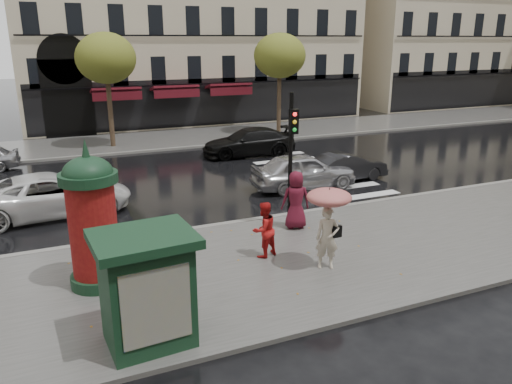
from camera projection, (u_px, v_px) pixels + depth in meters
name	position (u px, v px, depth m)	size (l,w,h in m)	color
ground	(271.00, 258.00, 14.84)	(160.00, 160.00, 0.00)	black
near_sidewalk	(279.00, 263.00, 14.38)	(90.00, 7.00, 0.12)	#474744
far_sidewalk	(144.00, 141.00, 31.48)	(90.00, 6.00, 0.12)	#474744
near_kerb	(235.00, 223.00, 17.45)	(90.00, 0.25, 0.14)	slate
far_kerb	(154.00, 150.00, 28.85)	(90.00, 0.25, 0.14)	slate
zebra_crossing	(298.00, 166.00, 25.54)	(3.60, 11.75, 0.01)	silver
tree_far_left	(106.00, 59.00, 28.34)	(3.40, 3.40, 6.64)	#38281C
tree_far_right	(280.00, 56.00, 32.53)	(3.40, 3.40, 6.64)	#38281C
woman_umbrella	(328.00, 215.00, 13.51)	(1.22, 1.22, 2.35)	beige
woman_red	(264.00, 230.00, 14.44)	(0.81, 0.63, 1.66)	red
man_burgundy	(296.00, 200.00, 16.62)	(0.96, 0.62, 1.96)	#561121
morris_column	(92.00, 217.00, 12.48)	(1.43, 1.43, 3.84)	#13331E
traffic_light	(291.00, 147.00, 16.30)	(0.31, 0.43, 4.50)	black
newsstand	(146.00, 288.00, 10.20)	(2.12, 1.82, 2.42)	#13331E
car_silver	(303.00, 171.00, 21.55)	(1.85, 4.59, 1.56)	#B6B5BA
car_darkgrey	(346.00, 167.00, 22.86)	(1.34, 3.84, 1.27)	black
car_white	(53.00, 194.00, 18.30)	(2.57, 5.57, 1.55)	silver
car_black	(249.00, 142.00, 27.69)	(2.11, 5.19, 1.51)	black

